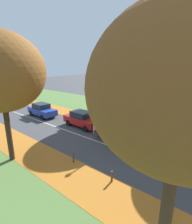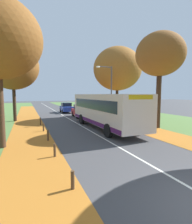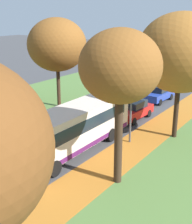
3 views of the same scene
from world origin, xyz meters
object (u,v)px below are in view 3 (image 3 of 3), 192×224
Objects in this scene: tree_right_near at (120,67)px; tree_right_mid at (181,53)px; tree_left_mid at (57,45)px; bollard_fifth at (25,128)px; bus at (73,127)px; car_blue_following at (159,93)px; bollard_sixth at (53,117)px; car_red_lead at (134,110)px; streetlamp_right at (127,91)px.

tree_right_mid is (0.19, 7.90, -0.13)m from tree_right_near.
bollard_fifth is at bearing -70.13° from tree_left_mid.
bus is 2.44× the size of car_blue_following.
car_red_lead is at bearing 39.20° from bollard_sixth.
car_red_lead is at bearing 113.33° from tree_right_near.
tree_right_mid is at bearing 14.86° from bollard_sixth.
tree_right_near is 0.79× the size of bus.
tree_right_mid reaches higher than streetlamp_right.
bollard_sixth is at bearing 90.17° from bollard_fifth.
bus is (-2.07, -3.46, -2.03)m from streetlamp_right.
streetlamp_right reaches higher than bollard_fifth.
tree_right_mid is at bearing 30.26° from bollard_fifth.
bus is at bearing -35.34° from bollard_sixth.
car_blue_following is at bearing 101.94° from streetlamp_right.
tree_right_mid reaches higher than car_blue_following.
bollard_sixth is at bearing -114.31° from car_blue_following.
car_red_lead is at bearing 157.54° from tree_right_mid.
tree_left_mid is 11.33m from bus.
streetlamp_right reaches higher than car_blue_following.
tree_right_near is 7.91m from tree_right_mid.
tree_left_mid reaches higher than car_blue_following.
tree_right_mid reaches higher than car_red_lead.
tree_left_mid is 0.94× the size of tree_right_mid.
car_red_lead is at bearing 88.22° from bus.
tree_right_near reaches higher than bollard_sixth.
bollard_sixth reaches higher than bollard_fifth.
streetlamp_right is at bearing 114.89° from tree_right_near.
streetlamp_right is at bearing -78.06° from car_blue_following.
tree_right_mid is 7.19m from car_red_lead.
car_red_lead is (5.41, 4.41, 0.44)m from bollard_sixth.
bus reaches higher than bollard_sixth.
car_blue_following is (-4.90, 8.24, -5.40)m from tree_right_mid.
tree_right_near is (12.02, -8.92, 0.40)m from tree_left_mid.
bollard_sixth is at bearing 144.66° from bus.
tree_left_mid is 12.57× the size of bollard_fifth.
tree_right_near is 1.93× the size of car_red_lead.
bollard_sixth is at bearing -56.19° from tree_left_mid.
car_blue_following is (-0.51, 6.43, 0.00)m from car_red_lead.
bus reaches higher than car_red_lead.
bollard_fifth is 5.36m from bus.
car_blue_following is (-0.26, 14.50, -0.89)m from bus.
tree_right_near is at bearing -20.35° from bus.
car_red_lead is (-4.38, 1.81, -5.40)m from tree_right_mid.
car_red_lead is at bearing 111.55° from streetlamp_right.
bollard_fifth is 0.16× the size of car_red_lead.
bollard_sixth is (2.42, -3.62, -5.57)m from tree_left_mid.
bollard_fifth is at bearing -109.31° from car_blue_following.
bollard_fifth is 0.16× the size of car_blue_following.
streetlamp_right is 0.58× the size of bus.
bollard_fifth is 0.06× the size of bus.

